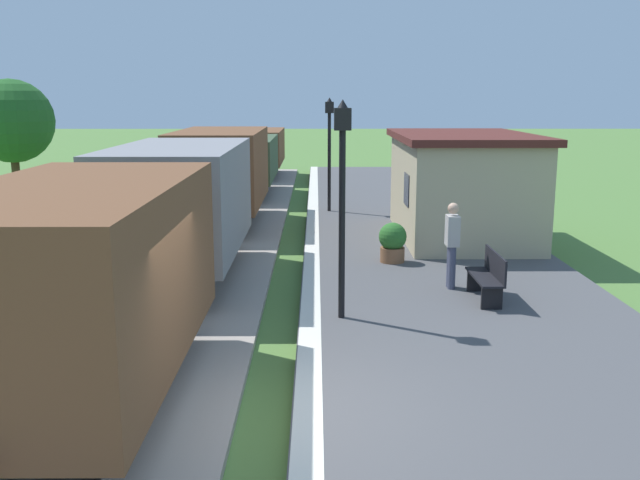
% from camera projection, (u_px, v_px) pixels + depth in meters
% --- Properties ---
extents(ground_plane, '(160.00, 160.00, 0.00)m').
position_uv_depth(ground_plane, '(276.00, 428.00, 8.72)').
color(ground_plane, '#517A38').
extents(platform_slab, '(6.00, 60.00, 0.25)m').
position_uv_depth(platform_slab, '(536.00, 418.00, 8.71)').
color(platform_slab, '#4C4C4F').
rests_on(platform_slab, ground).
extents(platform_edge_stripe, '(0.36, 60.00, 0.01)m').
position_uv_depth(platform_edge_stripe, '(308.00, 409.00, 8.67)').
color(platform_edge_stripe, silver).
rests_on(platform_edge_stripe, platform_slab).
extents(track_ballast, '(3.80, 60.00, 0.12)m').
position_uv_depth(track_ballast, '(80.00, 424.00, 8.69)').
color(track_ballast, '#9E9389').
rests_on(track_ballast, ground).
extents(rail_near, '(0.07, 60.00, 0.14)m').
position_uv_depth(rail_near, '(138.00, 414.00, 8.67)').
color(rail_near, slate).
rests_on(rail_near, track_ballast).
extents(rail_far, '(0.07, 60.00, 0.14)m').
position_uv_depth(rail_far, '(20.00, 414.00, 8.66)').
color(rail_far, slate).
rests_on(rail_far, track_ballast).
extents(freight_train, '(2.50, 32.60, 2.72)m').
position_uv_depth(freight_train, '(217.00, 180.00, 20.68)').
color(freight_train, brown).
rests_on(freight_train, rail_near).
extents(station_hut, '(3.50, 5.80, 2.78)m').
position_uv_depth(station_hut, '(461.00, 185.00, 19.00)').
color(station_hut, tan).
rests_on(station_hut, platform_slab).
extents(bench_near_hut, '(0.42, 1.50, 0.91)m').
position_uv_depth(bench_near_hut, '(488.00, 275.00, 13.20)').
color(bench_near_hut, black).
rests_on(bench_near_hut, platform_slab).
extents(person_waiting, '(0.24, 0.38, 1.71)m').
position_uv_depth(person_waiting, '(452.00, 242.00, 13.94)').
color(person_waiting, '#474C66').
rests_on(person_waiting, platform_slab).
extents(potted_planter, '(0.64, 0.64, 0.92)m').
position_uv_depth(potted_planter, '(393.00, 242.00, 16.24)').
color(potted_planter, brown).
rests_on(potted_planter, platform_slab).
extents(lamp_post_near, '(0.28, 0.28, 3.70)m').
position_uv_depth(lamp_post_near, '(342.00, 170.00, 11.74)').
color(lamp_post_near, black).
rests_on(lamp_post_near, platform_slab).
extents(lamp_post_far, '(0.28, 0.28, 3.70)m').
position_uv_depth(lamp_post_far, '(329.00, 133.00, 23.04)').
color(lamp_post_far, black).
rests_on(lamp_post_far, platform_slab).
extents(tree_field_left, '(2.88, 2.88, 4.58)m').
position_uv_depth(tree_field_left, '(12.00, 121.00, 24.45)').
color(tree_field_left, '#4C3823').
rests_on(tree_field_left, ground).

